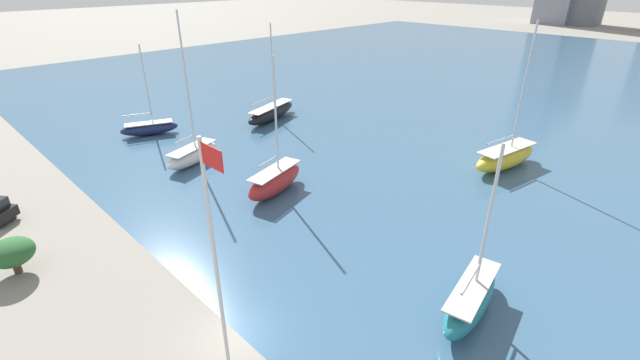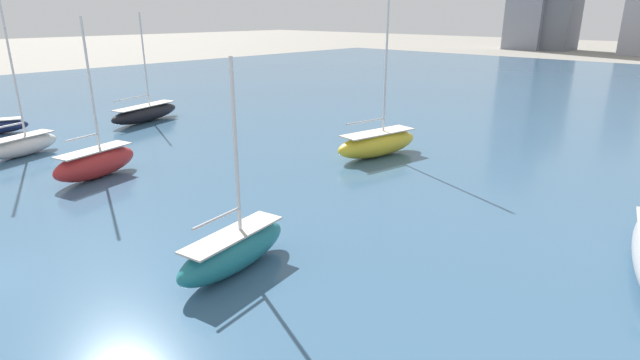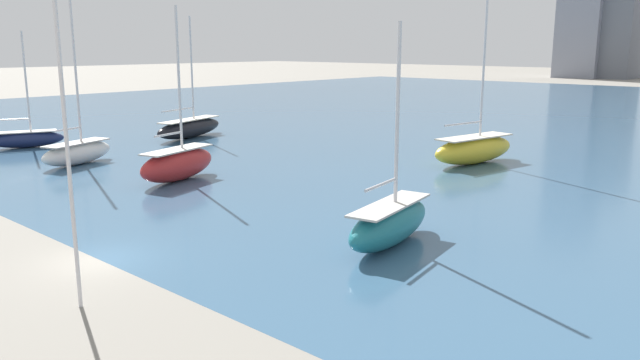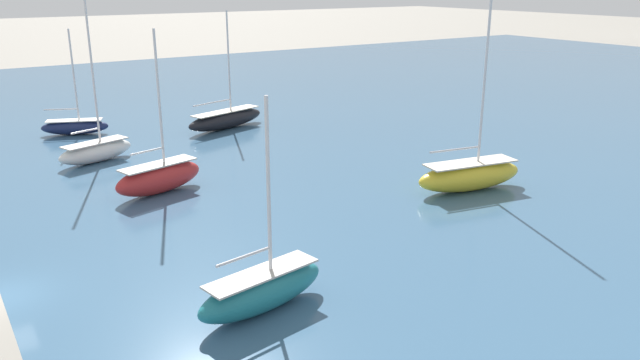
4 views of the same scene
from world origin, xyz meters
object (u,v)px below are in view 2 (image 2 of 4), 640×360
sailboat_yellow (377,143)px  sailboat_white (21,144)px  sailboat_black (145,113)px  sailboat_red (96,162)px  sailboat_teal (234,250)px

sailboat_yellow → sailboat_white: (-22.78, -21.17, -0.14)m
sailboat_yellow → sailboat_black: sailboat_yellow is taller
sailboat_yellow → sailboat_black: 28.95m
sailboat_white → sailboat_yellow: bearing=24.6°
sailboat_black → sailboat_white: (5.43, -14.64, 0.01)m
sailboat_yellow → sailboat_red: bearing=-111.6°
sailboat_white → sailboat_black: bearing=92.1°
sailboat_yellow → sailboat_white: size_ratio=0.95×
sailboat_yellow → sailboat_teal: size_ratio=1.36×
sailboat_teal → sailboat_black: bearing=147.7°
sailboat_red → sailboat_white: sailboat_white is taller
sailboat_yellow → sailboat_black: (-28.20, -6.53, -0.15)m
sailboat_yellow → sailboat_black: size_ratio=1.15×
sailboat_black → sailboat_teal: 38.32m
sailboat_teal → sailboat_white: bearing=170.2°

